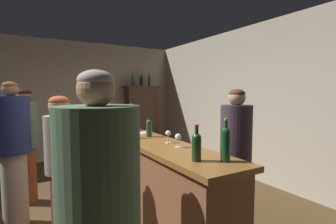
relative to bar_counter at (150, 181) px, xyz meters
The scene contains 24 objects.
wall_back 3.85m from the bar_counter, 99.36° to the left, with size 5.94×0.12×2.78m, color #BAAD99.
wall_right 2.52m from the bar_counter, ahead, with size 0.12×7.14×2.78m, color #B8AE97.
bar_counter is the anchor object (origin of this frame).
display_cabinet 3.73m from the bar_counter, 67.07° to the left, with size 0.90×0.38×1.75m.
wine_bottle_rose 0.94m from the bar_counter, 79.01° to the left, with size 0.06×0.06×0.29m.
wine_bottle_pinot 0.66m from the bar_counter, 67.52° to the left, with size 0.07×0.07×0.27m.
wine_bottle_malbec 0.90m from the bar_counter, 107.17° to the left, with size 0.08×0.08×0.30m.
wine_bottle_chardonnay 1.20m from the bar_counter, 94.80° to the right, with size 0.08×0.08×0.30m.
wine_bottle_riesling 0.71m from the bar_counter, 127.25° to the left, with size 0.07×0.07×0.31m.
wine_bottle_syrah 1.33m from the bar_counter, 84.55° to the right, with size 0.08×0.08×0.35m.
wine_glass_front 0.79m from the bar_counter, 82.53° to the right, with size 0.06×0.06×0.14m.
wine_glass_mid 1.01m from the bar_counter, 97.69° to the left, with size 0.07×0.07×0.14m.
wine_glass_rear 1.27m from the bar_counter, 85.37° to the left, with size 0.07×0.07×0.14m.
wine_glass_spare 0.67m from the bar_counter, 70.77° to the right, with size 0.07×0.07×0.14m.
flower_arrangement 1.14m from the bar_counter, 84.80° to the left, with size 0.16×0.16×0.39m.
cheese_plate 0.71m from the bar_counter, 71.17° to the left, with size 0.20×0.20×0.01m, color white.
display_bottle_left 3.88m from the bar_counter, 70.53° to the left, with size 0.07×0.07×0.33m.
display_bottle_midleft 3.96m from the bar_counter, 67.03° to the left, with size 0.08×0.08×0.29m.
display_bottle_center 4.05m from the bar_counter, 63.87° to the left, with size 0.06×0.06×0.32m.
patron_near_entrance 1.92m from the bar_counter, 132.17° to the left, with size 0.33×0.33×1.63m.
patron_tall 1.21m from the bar_counter, 134.31° to the right, with size 0.33×0.33×1.53m.
patron_in_navy 1.04m from the bar_counter, behind, with size 0.31×0.31×1.55m.
patron_by_cabinet 1.64m from the bar_counter, 151.88° to the left, with size 0.38×0.38×1.71m.
bartender 1.05m from the bar_counter, 46.62° to the right, with size 0.33×0.33×1.62m.
Camera 1 is at (-0.69, -2.76, 1.59)m, focal length 26.75 mm.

